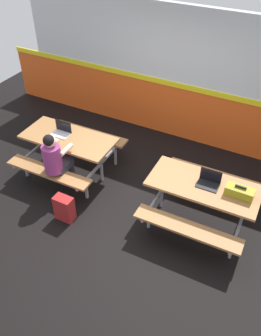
{
  "coord_description": "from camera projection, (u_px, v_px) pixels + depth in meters",
  "views": [
    {
      "loc": [
        2.08,
        -3.75,
        4.25
      ],
      "look_at": [
        0.0,
        0.22,
        0.55
      ],
      "focal_mm": 38.04,
      "sensor_mm": 36.0,
      "label": 1
    }
  ],
  "objects": [
    {
      "name": "picnic_table_right",
      "position": [
        203.0,
        193.0,
        5.32
      ],
      "size": [
        1.65,
        1.58,
        0.74
      ],
      "color": "#9E6B3D",
      "rests_on": "ground"
    },
    {
      "name": "laptop_silver",
      "position": [
        62.0,
        131.0,
        6.21
      ],
      "size": [
        0.32,
        0.23,
        0.22
      ],
      "color": "silver",
      "rests_on": "picnic_table_left"
    },
    {
      "name": "toolbox_grey",
      "position": [
        240.0,
        192.0,
        4.99
      ],
      "size": [
        0.4,
        0.18,
        0.18
      ],
      "color": "olive",
      "rests_on": "picnic_table_right"
    },
    {
      "name": "picnic_table_left",
      "position": [
        69.0,
        145.0,
        6.27
      ],
      "size": [
        1.65,
        1.58,
        0.74
      ],
      "color": "#9E6B3D",
      "rests_on": "ground"
    },
    {
      "name": "ground_plane",
      "position": [
        124.0,
        201.0,
        6.02
      ],
      "size": [
        10.0,
        10.0,
        0.02
      ],
      "primitive_type": "cube",
      "color": "black"
    },
    {
      "name": "backpack_dark",
      "position": [
        65.0,
        208.0,
        5.57
      ],
      "size": [
        0.3,
        0.22,
        0.44
      ],
      "color": "maroon",
      "rests_on": "ground"
    },
    {
      "name": "laptop_dark",
      "position": [
        209.0,
        182.0,
        5.19
      ],
      "size": [
        0.32,
        0.23,
        0.22
      ],
      "color": "black",
      "rests_on": "picnic_table_right"
    },
    {
      "name": "accent_backdrop",
      "position": [
        180.0,
        79.0,
        6.76
      ],
      "size": [
        8.0,
        0.14,
        2.6
      ],
      "color": "#E55119",
      "rests_on": "ground"
    },
    {
      "name": "student_nearer",
      "position": [
        56.0,
        158.0,
        5.75
      ],
      "size": [
        0.37,
        0.53,
        1.21
      ],
      "color": "#2D2D38",
      "rests_on": "ground"
    }
  ]
}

